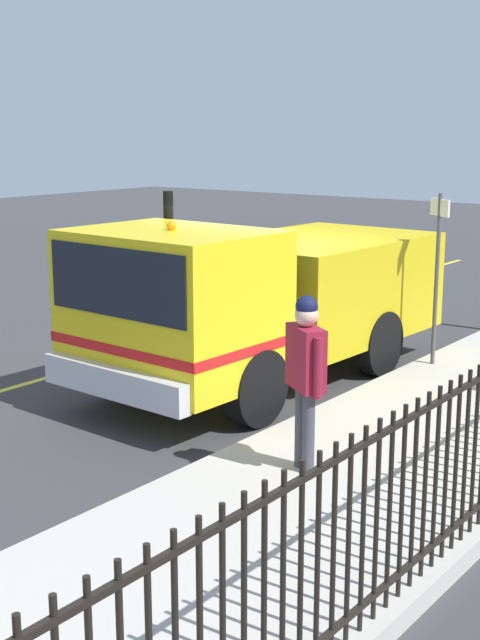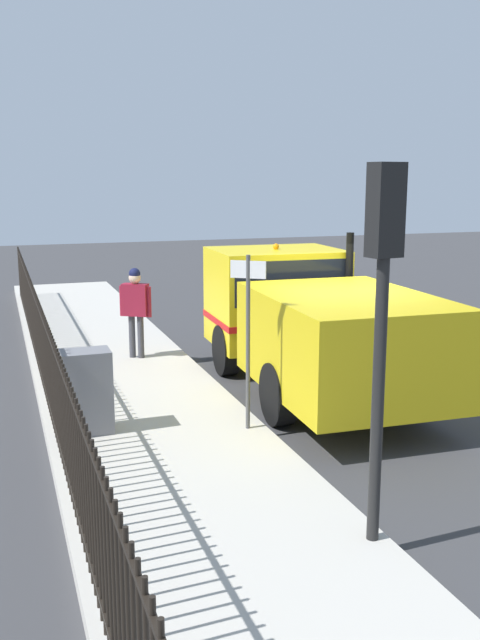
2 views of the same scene
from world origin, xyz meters
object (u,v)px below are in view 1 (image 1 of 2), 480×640
(work_truck, at_px, (252,294))
(worker_standing, at_px, (306,364))
(traffic_cone, at_px, (269,308))
(street_sign, at_px, (437,260))

(work_truck, xyz_separation_m, worker_standing, (2.52, -2.51, -0.05))
(work_truck, distance_m, worker_standing, 3.56)
(worker_standing, bearing_deg, traffic_cone, -19.20)
(work_truck, bearing_deg, worker_standing, 137.29)
(street_sign, bearing_deg, work_truck, -131.88)
(traffic_cone, xyz_separation_m, street_sign, (3.83, -1.26, 1.38))
(worker_standing, relative_size, street_sign, 0.72)
(worker_standing, distance_m, traffic_cone, 7.41)
(work_truck, height_order, traffic_cone, work_truck)
(work_truck, xyz_separation_m, traffic_cone, (-2.03, 3.27, -0.99))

